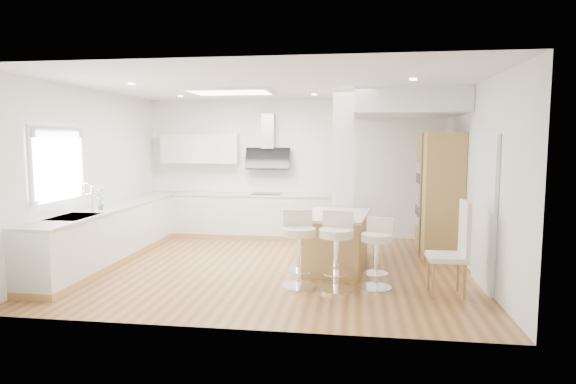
% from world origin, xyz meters
% --- Properties ---
extents(ground, '(6.00, 6.00, 0.00)m').
position_xyz_m(ground, '(0.00, 0.00, 0.00)').
color(ground, '#A26D3C').
rests_on(ground, ground).
extents(ceiling, '(6.00, 5.00, 0.02)m').
position_xyz_m(ceiling, '(0.00, 0.00, 0.00)').
color(ceiling, silver).
rests_on(ceiling, ground).
extents(wall_back, '(6.00, 0.04, 2.80)m').
position_xyz_m(wall_back, '(0.00, 2.50, 1.40)').
color(wall_back, white).
rests_on(wall_back, ground).
extents(wall_left, '(0.04, 5.00, 2.80)m').
position_xyz_m(wall_left, '(-3.00, 0.00, 1.40)').
color(wall_left, white).
rests_on(wall_left, ground).
extents(wall_right, '(0.04, 5.00, 2.80)m').
position_xyz_m(wall_right, '(3.00, 0.00, 1.40)').
color(wall_right, white).
rests_on(wall_right, ground).
extents(skylight, '(4.10, 2.10, 0.06)m').
position_xyz_m(skylight, '(-0.79, 0.60, 2.77)').
color(skylight, white).
rests_on(skylight, ground).
extents(window_left, '(0.06, 1.28, 1.07)m').
position_xyz_m(window_left, '(-2.96, -0.90, 1.69)').
color(window_left, silver).
rests_on(window_left, ground).
extents(doorway_right, '(0.05, 1.00, 2.10)m').
position_xyz_m(doorway_right, '(2.97, -0.60, 1.00)').
color(doorway_right, '#4F483E').
rests_on(doorway_right, ground).
extents(counter_left, '(0.63, 4.50, 1.35)m').
position_xyz_m(counter_left, '(-2.70, 0.23, 0.46)').
color(counter_left, '#AE874A').
rests_on(counter_left, ground).
extents(counter_back, '(3.62, 0.63, 2.50)m').
position_xyz_m(counter_back, '(-0.91, 2.22, 0.70)').
color(counter_back, '#AE874A').
rests_on(counter_back, ground).
extents(pillar, '(0.35, 0.35, 2.80)m').
position_xyz_m(pillar, '(1.05, 0.95, 1.40)').
color(pillar, white).
rests_on(pillar, ground).
extents(soffit, '(1.78, 2.20, 0.40)m').
position_xyz_m(soffit, '(2.10, 1.40, 2.60)').
color(soffit, silver).
rests_on(soffit, ground).
extents(oven_column, '(0.63, 1.21, 2.10)m').
position_xyz_m(oven_column, '(2.68, 1.23, 1.05)').
color(oven_column, '#AE874A').
rests_on(oven_column, ground).
extents(peninsula, '(1.09, 1.51, 0.92)m').
position_xyz_m(peninsula, '(0.96, 0.04, 0.43)').
color(peninsula, '#AE874A').
rests_on(peninsula, ground).
extents(bar_stool_a, '(0.56, 0.56, 1.04)m').
position_xyz_m(bar_stool_a, '(0.51, -0.96, 0.58)').
color(bar_stool_a, white).
rests_on(bar_stool_a, ground).
extents(bar_stool_b, '(0.50, 0.50, 1.05)m').
position_xyz_m(bar_stool_b, '(1.02, -1.02, 0.59)').
color(bar_stool_b, white).
rests_on(bar_stool_b, ground).
extents(bar_stool_c, '(0.54, 0.54, 0.94)m').
position_xyz_m(bar_stool_c, '(1.55, -0.88, 0.53)').
color(bar_stool_c, white).
rests_on(bar_stool_c, ground).
extents(dining_chair, '(0.48, 0.48, 1.22)m').
position_xyz_m(dining_chair, '(2.52, -1.03, 0.65)').
color(dining_chair, beige).
rests_on(dining_chair, ground).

